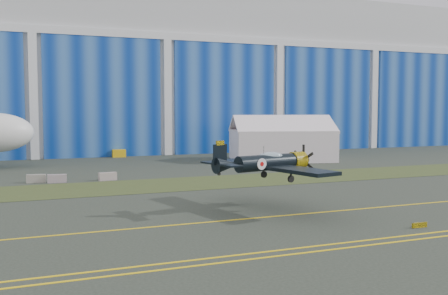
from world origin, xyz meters
name	(u,v)px	position (x,y,z in m)	size (l,w,h in m)	color
ground	(65,219)	(0.00, 0.00, 0.00)	(260.00, 260.00, 0.00)	#31372E
grass_median	(51,191)	(0.00, 14.00, 0.02)	(260.00, 10.00, 0.02)	#475128
hangar	(28,74)	(0.00, 71.79, 14.96)	(220.00, 45.70, 30.00)	silver
taxiway_centreline	(72,234)	(0.00, -5.00, 0.01)	(200.00, 0.20, 0.02)	yellow
edge_line_near	(94,278)	(0.00, -14.50, 0.01)	(80.00, 0.20, 0.02)	yellow
edge_line_far	(91,272)	(0.00, -13.50, 0.01)	(80.00, 0.20, 0.02)	yellow
guard_board_right	(419,225)	(22.00, -12.00, 0.17)	(1.20, 0.15, 0.35)	yellow
warbird	(267,163)	(15.36, -2.20, 3.76)	(12.98, 14.66, 3.78)	black
tent	(281,137)	(35.97, 33.43, 3.57)	(17.80, 14.92, 7.14)	white
tug	(119,153)	(13.17, 48.00, 0.63)	(2.17, 1.35, 1.26)	gold
gse_box	(319,147)	(50.75, 45.79, 0.88)	(2.94, 1.57, 1.76)	#9AA19C
barrier_a	(36,179)	(-1.06, 20.91, 0.45)	(2.00, 0.60, 0.90)	gray
barrier_b	(57,179)	(1.06, 20.07, 0.45)	(2.00, 0.60, 0.90)	gray
barrier_c	(108,176)	(6.49, 19.81, 0.45)	(2.00, 0.60, 0.90)	#9E8E8C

